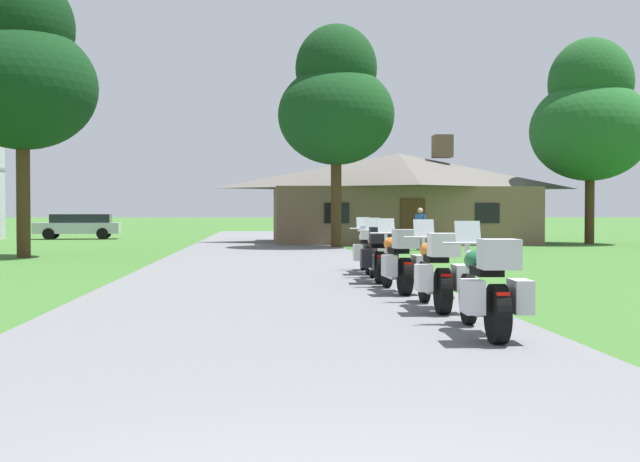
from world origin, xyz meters
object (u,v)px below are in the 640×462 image
object	(u,v)px
motorcycle_orange_third_in_row	(399,261)
parked_silver_suv_far_left	(79,225)
motorcycle_white_farthest_in_row	(367,250)
tree_by_lodge_front	(336,102)
bystander_blue_shirt_near_lodge	(420,227)
tree_left_near	(22,70)
motorcycle_orange_second_in_row	(436,272)
tree_right_of_lodge	(590,116)
motorcycle_green_nearest_to_camera	(487,288)
motorcycle_orange_fourth_in_row	(377,255)

from	to	relation	value
motorcycle_orange_third_in_row	parked_silver_suv_far_left	distance (m)	33.57
motorcycle_white_farthest_in_row	tree_by_lodge_front	bearing A→B (deg)	89.17
motorcycle_white_farthest_in_row	parked_silver_suv_far_left	size ratio (longest dim) A/B	0.44
bystander_blue_shirt_near_lodge	tree_left_near	size ratio (longest dim) A/B	0.18
motorcycle_orange_second_in_row	tree_right_of_lodge	size ratio (longest dim) A/B	0.21
motorcycle_orange_second_in_row	parked_silver_suv_far_left	world-z (taller)	parked_silver_suv_far_left
bystander_blue_shirt_near_lodge	tree_left_near	bearing A→B (deg)	-110.06
motorcycle_white_farthest_in_row	parked_silver_suv_far_left	distance (m)	29.51
tree_left_near	bystander_blue_shirt_near_lodge	bearing A→B (deg)	15.43
motorcycle_white_farthest_in_row	tree_right_of_lodge	world-z (taller)	tree_right_of_lodge
motorcycle_green_nearest_to_camera	motorcycle_white_farthest_in_row	xyz separation A→B (m)	(-0.06, 9.39, 0.00)
motorcycle_orange_fourth_in_row	motorcycle_orange_second_in_row	bearing A→B (deg)	-85.52
motorcycle_green_nearest_to_camera	motorcycle_orange_third_in_row	size ratio (longest dim) A/B	1.00
motorcycle_green_nearest_to_camera	motorcycle_white_farthest_in_row	distance (m)	9.39
tree_right_of_lodge	parked_silver_suv_far_left	size ratio (longest dim) A/B	2.04
tree_left_near	tree_by_lodge_front	bearing A→B (deg)	28.11
motorcycle_orange_third_in_row	motorcycle_orange_second_in_row	bearing A→B (deg)	-90.76
motorcycle_orange_second_in_row	motorcycle_orange_third_in_row	xyz separation A→B (m)	(-0.10, 2.49, 0.00)
motorcycle_orange_second_in_row	motorcycle_white_farthest_in_row	bearing A→B (deg)	92.17
tree_right_of_lodge	tree_by_lodge_front	xyz separation A→B (m)	(-12.44, -3.79, 0.01)
motorcycle_white_farthest_in_row	tree_by_lodge_front	distance (m)	15.06
motorcycle_green_nearest_to_camera	tree_left_near	distance (m)	21.13
tree_left_near	parked_silver_suv_far_left	distance (m)	19.36
motorcycle_orange_third_in_row	tree_by_lodge_front	distance (m)	19.28
tree_right_of_lodge	parked_silver_suv_far_left	distance (m)	27.70
motorcycle_green_nearest_to_camera	parked_silver_suv_far_left	world-z (taller)	parked_silver_suv_far_left
motorcycle_green_nearest_to_camera	parked_silver_suv_far_left	distance (m)	38.23
motorcycle_orange_fourth_in_row	motorcycle_white_farthest_in_row	xyz separation A→B (m)	(0.11, 2.24, 0.00)
tree_right_of_lodge	parked_silver_suv_far_left	world-z (taller)	tree_right_of_lodge
motorcycle_orange_second_in_row	tree_right_of_lodge	distance (m)	28.52
motorcycle_white_farthest_in_row	parked_silver_suv_far_left	world-z (taller)	parked_silver_suv_far_left
tree_left_near	parked_silver_suv_far_left	xyz separation A→B (m)	(-2.41, 18.45, -5.37)
bystander_blue_shirt_near_lodge	parked_silver_suv_far_left	size ratio (longest dim) A/B	0.35
tree_right_of_lodge	tree_by_lodge_front	size ratio (longest dim) A/B	1.06
motorcycle_orange_fourth_in_row	tree_right_of_lodge	world-z (taller)	tree_right_of_lodge
motorcycle_orange_second_in_row	bystander_blue_shirt_near_lodge	world-z (taller)	bystander_blue_shirt_near_lodge
motorcycle_green_nearest_to_camera	bystander_blue_shirt_near_lodge	size ratio (longest dim) A/B	1.25
motorcycle_green_nearest_to_camera	tree_by_lodge_front	size ratio (longest dim) A/B	0.23
motorcycle_orange_fourth_in_row	motorcycle_white_farthest_in_row	size ratio (longest dim) A/B	1.00
motorcycle_green_nearest_to_camera	tree_right_of_lodge	xyz separation A→B (m)	(13.03, 27.21, 5.42)
motorcycle_white_farthest_in_row	tree_left_near	size ratio (longest dim) A/B	0.22
motorcycle_orange_fourth_in_row	tree_left_near	distance (m)	15.57
tree_left_near	parked_silver_suv_far_left	size ratio (longest dim) A/B	1.96
tree_by_lodge_front	parked_silver_suv_far_left	size ratio (longest dim) A/B	1.94
motorcycle_green_nearest_to_camera	motorcycle_orange_second_in_row	distance (m)	2.44
motorcycle_orange_second_in_row	tree_right_of_lodge	world-z (taller)	tree_right_of_lodge
motorcycle_orange_fourth_in_row	tree_by_lodge_front	xyz separation A→B (m)	(0.75, 16.27, 5.44)
bystander_blue_shirt_near_lodge	motorcycle_white_farthest_in_row	bearing A→B (deg)	-52.76
motorcycle_orange_third_in_row	tree_left_near	xyz separation A→B (m)	(-10.16, 12.68, 5.54)
tree_by_lodge_front	motorcycle_orange_fourth_in_row	bearing A→B (deg)	-92.66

